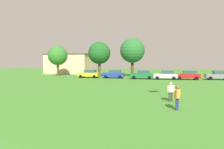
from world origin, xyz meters
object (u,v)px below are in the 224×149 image
Objects in this scene: parked_car_red_4 at (188,75)px; tree_far_left at (58,56)px; bystander_near_trees at (171,90)px; parked_car_silver_3 at (166,75)px; parked_car_blue_1 at (114,74)px; parked_car_yellow_0 at (89,74)px; adult_bystander at (177,95)px; parked_car_gray_5 at (218,75)px; parked_car_green_2 at (142,75)px; tree_center at (99,53)px; tree_far_right at (132,51)px.

tree_far_left reaches higher than parked_car_red_4.
bystander_near_trees is 22.56m from parked_car_silver_3.
parked_car_silver_3 is at bearing 172.41° from parked_car_blue_1.
parked_car_red_4 is (3.99, 0.52, 0.00)m from parked_car_silver_3.
parked_car_yellow_0 reaches higher than bystander_near_trees.
parked_car_gray_5 reaches higher than adult_bystander.
parked_car_green_2 reaches higher than bystander_near_trees.
parked_car_silver_3 is 0.60× the size of tree_far_left.
adult_bystander is at bearing 118.89° from parked_car_yellow_0.
parked_car_gray_5 is (19.54, -0.04, 0.00)m from parked_car_blue_1.
adult_bystander is at bearing 69.67° from parked_car_gray_5.
parked_car_blue_1 and parked_car_green_2 have the same top height.
adult_bystander is 28.63m from parked_car_gray_5.
tree_far_left is 0.91× the size of tree_center.
parked_car_yellow_0 and parked_car_gray_5 have the same top height.
tree_far_left is (-24.63, 5.78, 3.97)m from parked_car_silver_3.
parked_car_blue_1 and parked_car_red_4 have the same top height.
bystander_near_trees is at bearing 99.01° from parked_car_green_2.
parked_car_red_4 is at bearing 40.09° from bystander_near_trees.
parked_car_silver_3 is (0.75, 22.54, -0.06)m from bystander_near_trees.
parked_car_yellow_0 is at bearing -131.10° from adult_bystander.
parked_car_green_2 is 0.54× the size of tree_center.
parked_car_green_2 is at bearing 1.49° from parked_car_red_4.
parked_car_blue_1 is at bearing 179.51° from parked_car_yellow_0.
bystander_near_trees is at bearing 88.09° from parked_car_silver_3.
tree_far_left is (-24.08, 31.32, 3.87)m from adult_bystander.
parked_car_gray_5 is 18.15m from tree_far_right.
tree_far_right is at bearing -145.42° from parked_car_yellow_0.
bystander_near_trees is 0.36× the size of parked_car_silver_3.
bystander_near_trees is 0.36× the size of parked_car_green_2.
adult_bystander is at bearing -66.14° from tree_center.
parked_car_blue_1 reaches higher than adult_bystander.
parked_car_blue_1 is at bearing -0.12° from parked_car_gray_5.
parked_car_gray_5 is (13.76, 1.01, 0.00)m from parked_car_green_2.
tree_center reaches higher than tree_far_left.
parked_car_blue_1 is 15.65m from tree_far_left.
parked_car_blue_1 is 5.88m from parked_car_green_2.
tree_center reaches higher than parked_car_silver_3.
parked_car_gray_5 is (9.94, 26.85, -0.10)m from adult_bystander.
parked_car_yellow_0 is at bearing 83.20° from bystander_near_trees.
parked_car_yellow_0 is 1.00× the size of parked_car_red_4.
tree_center is at bearing -136.13° from adult_bystander.
parked_car_yellow_0 is 1.00× the size of parked_car_green_2.
parked_car_gray_5 is (9.39, 1.31, 0.00)m from parked_car_silver_3.
parked_car_yellow_0 is 11.34m from tree_far_right.
parked_car_silver_3 is at bearing 7.42° from parked_car_red_4.
bystander_near_trees is at bearing -64.27° from tree_center.
parked_car_green_2 and parked_car_gray_5 have the same top height.
parked_car_silver_3 is (4.37, -0.30, 0.00)m from parked_car_green_2.
parked_car_green_2 is 1.00× the size of parked_car_red_4.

